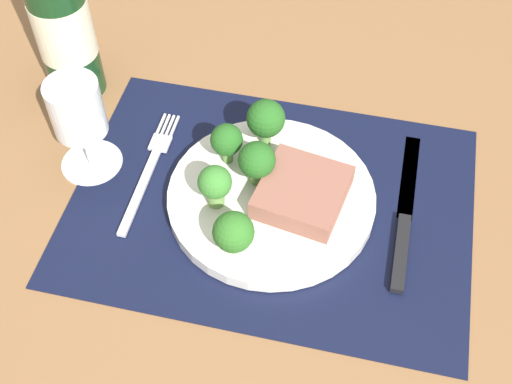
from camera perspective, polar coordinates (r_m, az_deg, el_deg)
The scene contains 13 objects.
ground_plane at distance 79.78cm, azimuth 1.27°, elevation -1.66°, with size 140.00×110.00×3.00cm, color brown.
placemat at distance 78.46cm, azimuth 1.29°, elevation -0.94°, with size 46.11×33.66×0.30cm, color black.
plate at distance 77.70cm, azimuth 1.30°, elevation -0.52°, with size 23.92×23.92×1.60cm, color silver.
steak at distance 75.88cm, azimuth 3.97°, elevation 0.14°, with size 9.27×9.62×2.61cm, color #8C5647.
broccoli_center at distance 70.08cm, azimuth -1.92°, elevation -3.42°, with size 4.44×4.44×5.45cm.
broccoli_back_left at distance 73.79cm, azimuth -3.49°, elevation 0.68°, with size 3.82×3.82×5.58cm.
broccoli_near_fork at distance 75.78cm, azimuth 0.07°, elevation 2.65°, with size 4.30×4.30×5.67cm.
broccoli_near_steak at distance 77.90cm, azimuth -2.50°, elevation 4.37°, with size 3.82×3.82×5.40cm.
broccoli_front_edge at distance 79.46cm, azimuth 0.83°, elevation 6.18°, with size 4.61×4.61×6.29cm.
fork at distance 82.12cm, azimuth -9.02°, elevation 1.90°, with size 2.40×19.20×0.50cm.
knife at distance 78.20cm, azimuth 12.42°, elevation -2.39°, with size 1.80×23.00×0.80cm.
wine_bottle at distance 87.65cm, azimuth -16.19°, elevation 14.01°, with size 7.27×7.27×31.86cm.
wine_glass at distance 78.88cm, azimuth -14.80°, elevation 6.32°, with size 7.44×7.44×12.82cm.
Camera 1 is at (8.77, -46.58, 62.67)cm, focal length 47.33 mm.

